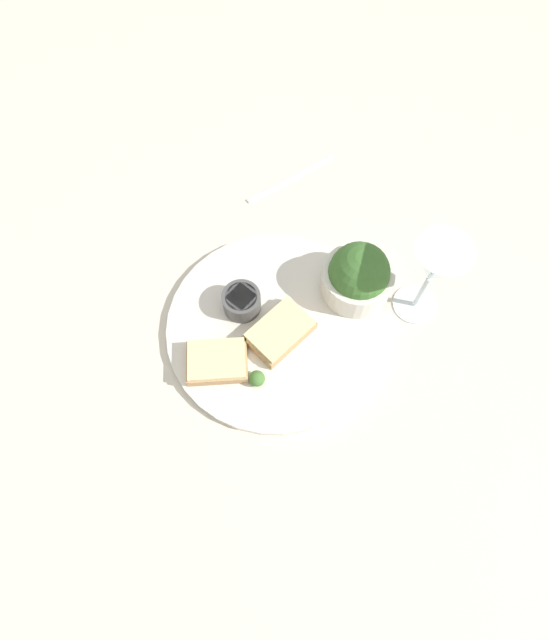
{
  "coord_description": "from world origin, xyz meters",
  "views": [
    {
      "loc": [
        -0.15,
        -0.29,
        0.75
      ],
      "look_at": [
        0.0,
        0.0,
        0.03
      ],
      "focal_mm": 28.0,
      "sensor_mm": 36.0,
      "label": 1
    }
  ],
  "objects_px": {
    "salad_bowl": "(358,276)",
    "wine_glass": "(436,267)",
    "fork": "(291,178)",
    "sauce_ramekin": "(242,301)",
    "cheese_toast_far": "(217,361)",
    "cheese_toast_near": "(282,330)"
  },
  "relations": [
    {
      "from": "salad_bowl",
      "to": "wine_glass",
      "type": "height_order",
      "value": "wine_glass"
    },
    {
      "from": "salad_bowl",
      "to": "fork",
      "type": "xyz_separation_m",
      "value": [
        0.02,
        0.26,
        -0.05
      ]
    },
    {
      "from": "sauce_ramekin",
      "to": "wine_glass",
      "type": "xyz_separation_m",
      "value": [
        0.26,
        -0.12,
        0.09
      ]
    },
    {
      "from": "salad_bowl",
      "to": "cheese_toast_far",
      "type": "bearing_deg",
      "value": -175.7
    },
    {
      "from": "cheese_toast_near",
      "to": "wine_glass",
      "type": "xyz_separation_m",
      "value": [
        0.22,
        -0.05,
        0.1
      ]
    },
    {
      "from": "wine_glass",
      "to": "sauce_ramekin",
      "type": "bearing_deg",
      "value": 154.98
    },
    {
      "from": "cheese_toast_far",
      "to": "fork",
      "type": "xyz_separation_m",
      "value": [
        0.28,
        0.28,
        -0.02
      ]
    },
    {
      "from": "cheese_toast_near",
      "to": "fork",
      "type": "bearing_deg",
      "value": 59.48
    },
    {
      "from": "cheese_toast_far",
      "to": "wine_glass",
      "type": "relative_size",
      "value": 0.66
    },
    {
      "from": "salad_bowl",
      "to": "cheese_toast_far",
      "type": "height_order",
      "value": "salad_bowl"
    },
    {
      "from": "wine_glass",
      "to": "cheese_toast_near",
      "type": "bearing_deg",
      "value": 167.63
    },
    {
      "from": "sauce_ramekin",
      "to": "cheese_toast_far",
      "type": "relative_size",
      "value": 0.55
    },
    {
      "from": "salad_bowl",
      "to": "fork",
      "type": "distance_m",
      "value": 0.27
    },
    {
      "from": "salad_bowl",
      "to": "sauce_ramekin",
      "type": "xyz_separation_m",
      "value": [
        -0.18,
        0.05,
        -0.02
      ]
    },
    {
      "from": "fork",
      "to": "cheese_toast_near",
      "type": "bearing_deg",
      "value": -120.52
    },
    {
      "from": "sauce_ramekin",
      "to": "wine_glass",
      "type": "relative_size",
      "value": 0.37
    },
    {
      "from": "sauce_ramekin",
      "to": "cheese_toast_far",
      "type": "distance_m",
      "value": 0.11
    },
    {
      "from": "sauce_ramekin",
      "to": "wine_glass",
      "type": "distance_m",
      "value": 0.3
    },
    {
      "from": "cheese_toast_near",
      "to": "fork",
      "type": "height_order",
      "value": "cheese_toast_near"
    },
    {
      "from": "salad_bowl",
      "to": "cheese_toast_near",
      "type": "relative_size",
      "value": 0.98
    },
    {
      "from": "cheese_toast_near",
      "to": "cheese_toast_far",
      "type": "relative_size",
      "value": 1.05
    },
    {
      "from": "salad_bowl",
      "to": "cheese_toast_near",
      "type": "bearing_deg",
      "value": -172.66
    }
  ]
}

